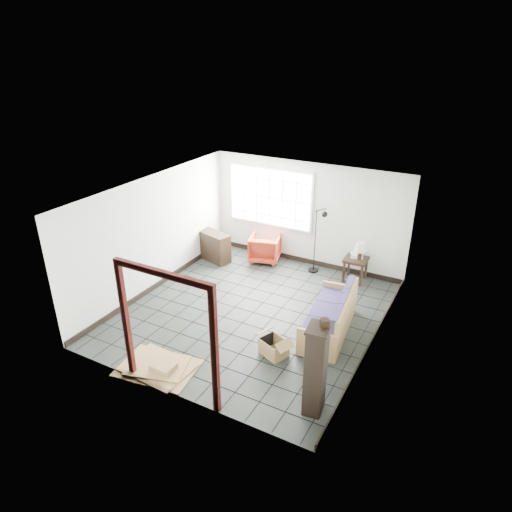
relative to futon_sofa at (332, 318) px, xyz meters
The scene contains 15 objects.
ground 1.70m from the futon_sofa, behind, with size 5.50×5.50×0.00m, color black.
room_shell 2.16m from the futon_sofa, behind, with size 5.02×5.52×2.61m.
window_panel 3.94m from the futon_sofa, 135.84° to the left, with size 2.32×0.08×1.52m.
doorway_trim 3.44m from the futon_sofa, 120.75° to the right, with size 1.80×0.08×2.20m.
futon_sofa is the anchor object (origin of this frame).
armchair 3.45m from the futon_sofa, 139.40° to the left, with size 0.74×0.69×0.76m, color maroon.
side_table 2.31m from the futon_sofa, 96.28° to the left, with size 0.53×0.53×0.57m.
table_lamp 2.36m from the futon_sofa, 94.50° to the left, with size 0.31×0.31×0.41m.
projector 2.39m from the futon_sofa, 96.51° to the left, with size 0.33×0.29×0.10m.
floor_lamp 2.60m from the futon_sofa, 117.83° to the left, with size 0.45×0.33×1.70m.
console_shelf 4.17m from the futon_sofa, 156.48° to the left, with size 1.03×0.63×0.75m.
tall_shelf 2.20m from the futon_sofa, 77.14° to the right, with size 0.37×0.45×1.51m.
pot 2.44m from the futon_sofa, 75.23° to the right, with size 0.15×0.15×0.11m.
open_box 1.35m from the futon_sofa, 119.72° to the right, with size 0.81×0.60×0.41m.
cardboard_pile 3.35m from the futon_sofa, 131.72° to the right, with size 1.44×1.12×0.19m.
Camera 1 is at (3.93, -7.12, 5.14)m, focal length 32.00 mm.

